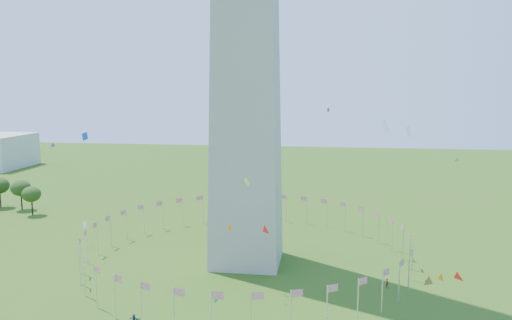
{
  "coord_description": "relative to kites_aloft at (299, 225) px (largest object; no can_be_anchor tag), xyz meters",
  "views": [
    {
      "loc": [
        18.99,
        -70.21,
        44.02
      ],
      "look_at": [
        4.4,
        35.0,
        28.44
      ],
      "focal_mm": 35.0,
      "sensor_mm": 36.0,
      "label": 1
    }
  ],
  "objects": [
    {
      "name": "flag_ring",
      "position": [
        -14.35,
        27.11,
        -13.28
      ],
      "size": [
        80.24,
        80.24,
        9.0
      ],
      "color": "silver",
      "rests_on": "ground"
    },
    {
      "name": "kites_aloft",
      "position": [
        0.0,
        0.0,
        0.0
      ],
      "size": [
        98.47,
        56.17,
        35.38
      ],
      "color": "red",
      "rests_on": "ground"
    }
  ]
}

